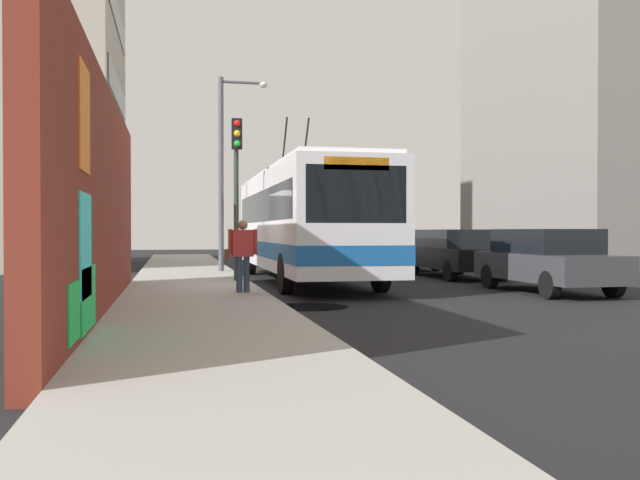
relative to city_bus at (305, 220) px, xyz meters
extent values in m
plane|color=black|center=(-2.96, 1.80, -1.86)|extent=(80.00, 80.00, 0.00)
cube|color=#9E9B93|center=(-2.96, 3.40, -1.79)|extent=(48.00, 3.20, 0.15)
cube|color=maroon|center=(-7.40, 5.15, 0.20)|extent=(13.11, 0.30, 4.13)
cube|color=green|center=(-12.02, 4.99, -1.26)|extent=(0.89, 0.02, 0.69)
cube|color=orange|center=(-10.98, 4.99, 1.12)|extent=(1.02, 0.02, 1.38)
cube|color=#33D8E5|center=(-10.94, 4.99, -0.52)|extent=(1.16, 0.02, 1.37)
cube|color=green|center=(-10.65, 4.99, -1.23)|extent=(1.54, 0.02, 0.85)
cube|color=black|center=(10.74, 6.21, 2.54)|extent=(9.01, 0.04, 1.10)
cube|color=black|center=(10.74, 6.21, 5.74)|extent=(9.01, 0.04, 1.10)
cube|color=black|center=(10.74, 6.21, 8.94)|extent=(9.01, 0.04, 1.10)
cube|color=gray|center=(9.30, -15.20, 5.91)|extent=(12.66, 6.62, 15.54)
cube|color=black|center=(9.30, -18.53, 2.54)|extent=(10.76, 0.04, 1.10)
cube|color=black|center=(9.30, -18.53, 5.74)|extent=(10.76, 0.04, 1.10)
cube|color=silver|center=(0.01, 0.00, -0.02)|extent=(11.96, 2.64, 2.79)
cube|color=silver|center=(0.01, 0.00, 1.43)|extent=(11.48, 2.43, 0.12)
cube|color=#1959A5|center=(0.01, 0.00, -0.86)|extent=(11.98, 2.66, 0.44)
cube|color=black|center=(-5.95, 0.00, 0.47)|extent=(0.04, 2.25, 1.26)
cube|color=black|center=(0.01, 0.00, 0.40)|extent=(11.00, 2.67, 0.89)
cube|color=orange|center=(-5.94, 0.00, 1.12)|extent=(0.06, 1.45, 0.28)
cylinder|color=black|center=(1.80, -0.35, 2.27)|extent=(1.43, 0.06, 2.00)
cylinder|color=black|center=(1.80, 0.35, 2.27)|extent=(1.43, 0.06, 2.00)
cylinder|color=black|center=(-3.82, -1.20, -1.36)|extent=(1.00, 0.28, 1.00)
cylinder|color=black|center=(-3.82, 1.20, -1.36)|extent=(1.00, 0.28, 1.00)
cylinder|color=black|center=(3.83, -1.20, -1.36)|extent=(1.00, 0.28, 1.00)
cylinder|color=black|center=(3.83, 1.20, -1.36)|extent=(1.00, 0.28, 1.00)
cube|color=#38383D|center=(-4.83, -5.20, -1.21)|extent=(4.51, 1.82, 0.66)
cube|color=black|center=(-4.74, -5.20, -0.58)|extent=(2.70, 1.64, 0.60)
cylinder|color=black|center=(-6.32, -6.01, -1.54)|extent=(0.64, 0.22, 0.64)
cylinder|color=black|center=(-6.32, -4.39, -1.54)|extent=(0.64, 0.22, 0.64)
cylinder|color=black|center=(-3.35, -6.01, -1.54)|extent=(0.64, 0.22, 0.64)
cylinder|color=black|center=(-3.35, -4.39, -1.54)|extent=(0.64, 0.22, 0.64)
cube|color=black|center=(0.85, -5.20, -1.21)|extent=(4.93, 1.91, 0.66)
cube|color=black|center=(0.95, -5.20, -0.58)|extent=(2.96, 1.72, 0.60)
cylinder|color=black|center=(-0.78, -6.05, -1.54)|extent=(0.64, 0.22, 0.64)
cylinder|color=black|center=(-0.78, -4.35, -1.54)|extent=(0.64, 0.22, 0.64)
cylinder|color=black|center=(2.47, -6.05, -1.54)|extent=(0.64, 0.22, 0.64)
cylinder|color=black|center=(2.47, -4.35, -1.54)|extent=(0.64, 0.22, 0.64)
cube|color=navy|center=(6.09, -5.20, -1.21)|extent=(4.62, 1.84, 0.66)
cube|color=black|center=(6.19, -5.20, -0.58)|extent=(2.77, 1.65, 0.60)
cylinder|color=black|center=(4.57, -6.02, -1.54)|extent=(0.64, 0.22, 0.64)
cylinder|color=black|center=(4.57, -4.38, -1.54)|extent=(0.64, 0.22, 0.64)
cylinder|color=black|center=(7.62, -6.02, -1.54)|extent=(0.64, 0.22, 0.64)
cylinder|color=black|center=(7.62, -4.38, -1.54)|extent=(0.64, 0.22, 0.64)
cylinder|color=#2D3F59|center=(-4.79, 2.26, -1.31)|extent=(0.14, 0.14, 0.81)
cylinder|color=#2D3F59|center=(-4.79, 2.42, -1.31)|extent=(0.14, 0.14, 0.81)
cube|color=#BF3333|center=(-4.79, 2.34, -0.61)|extent=(0.22, 0.47, 0.60)
cylinder|color=#BF3333|center=(-4.79, 2.05, -0.58)|extent=(0.09, 0.09, 0.57)
cylinder|color=#BF3333|center=(-4.79, 2.62, -0.58)|extent=(0.09, 0.09, 0.57)
sphere|color=#936B4C|center=(-4.79, 2.34, -0.19)|extent=(0.22, 0.22, 0.22)
cube|color=#593319|center=(-4.79, 2.69, -0.86)|extent=(0.14, 0.10, 0.24)
cylinder|color=#2D382D|center=(-1.06, 2.15, 0.54)|extent=(0.14, 0.14, 4.51)
cube|color=black|center=(-1.28, 2.15, 2.35)|extent=(0.20, 0.28, 0.84)
sphere|color=red|center=(-1.39, 2.15, 2.63)|extent=(0.18, 0.18, 0.18)
sphere|color=yellow|center=(-1.39, 2.15, 2.35)|extent=(0.18, 0.18, 0.18)
sphere|color=green|center=(-1.39, 2.15, 2.07)|extent=(0.18, 0.18, 0.18)
cylinder|color=#4C4C51|center=(3.60, 2.25, 1.63)|extent=(0.18, 0.18, 6.69)
cylinder|color=#4C4C51|center=(3.60, 1.51, 4.82)|extent=(0.10, 1.47, 0.10)
ellipsoid|color=silver|center=(3.60, 0.78, 4.77)|extent=(0.44, 0.28, 0.20)
cylinder|color=black|center=(-6.71, 1.20, -1.86)|extent=(1.58, 1.58, 0.00)
camera|label=1|loc=(-20.24, 3.88, -0.33)|focal=38.48mm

